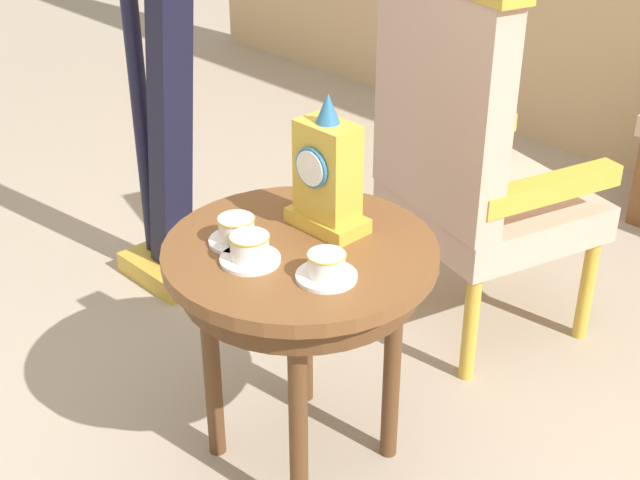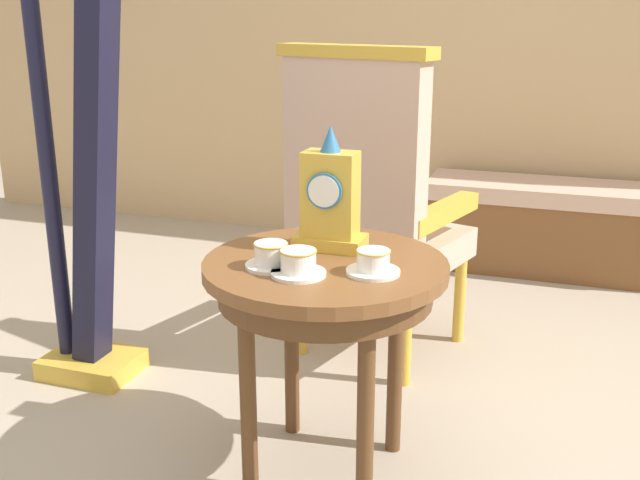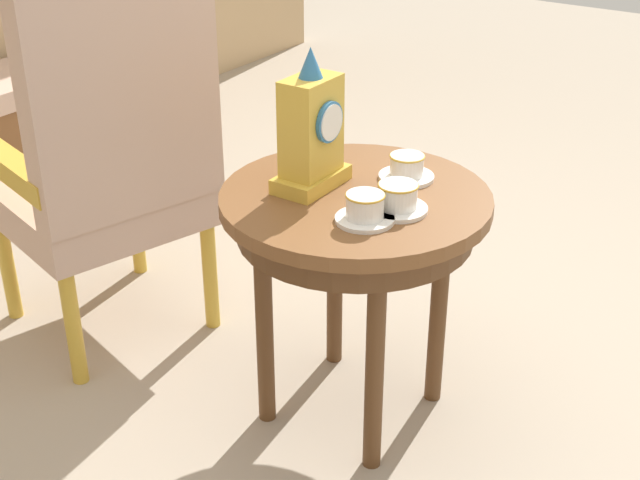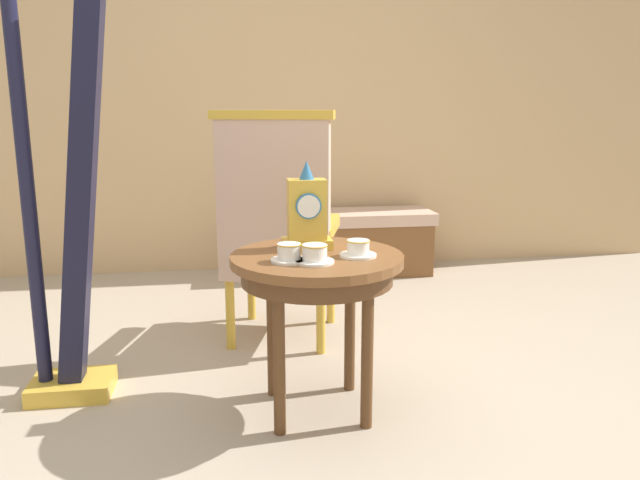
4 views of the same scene
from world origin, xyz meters
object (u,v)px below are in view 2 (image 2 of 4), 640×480
teacup_center (373,263)px  window_bench (548,227)px  mantel_clock (330,200)px  armchair (370,203)px  harp (81,163)px  teacup_left (271,256)px  side_table (325,290)px  teacup_right (298,264)px

teacup_center → window_bench: bearing=79.9°
mantel_clock → armchair: size_ratio=0.29×
harp → teacup_left: bearing=-24.6°
teacup_left → mantel_clock: 0.25m
teacup_left → window_bench: (0.62, 2.07, -0.43)m
armchair → window_bench: bearing=64.8°
side_table → window_bench: (0.50, 1.98, -0.32)m
teacup_left → window_bench: bearing=73.4°
teacup_center → mantel_clock: size_ratio=0.40×
teacup_left → teacup_right: bearing=-20.9°
teacup_left → teacup_right: size_ratio=0.96×
teacup_center → window_bench: teacup_center is taller
harp → window_bench: 2.29m
mantel_clock → teacup_center: bearing=-44.7°
side_table → teacup_left: size_ratio=4.88×
teacup_center → mantel_clock: bearing=135.3°
harp → window_bench: harp is taller
teacup_right → teacup_left: bearing=159.1°
teacup_left → teacup_right: 0.09m
armchair → harp: 0.99m
teacup_left → teacup_center: bearing=8.7°
mantel_clock → armchair: bearing=95.1°
teacup_left → mantel_clock: mantel_clock is taller
teacup_right → mantel_clock: size_ratio=0.41×
armchair → teacup_center: bearing=-74.3°
window_bench → armchair: bearing=-115.2°
side_table → mantel_clock: mantel_clock is taller
armchair → harp: harp is taller
side_table → teacup_right: teacup_right is taller
window_bench → harp: bearing=-130.4°
side_table → harp: 1.01m
teacup_center → teacup_right: bearing=-157.1°
side_table → harp: size_ratio=0.34×
teacup_right → window_bench: size_ratio=0.12×
teacup_left → armchair: (0.03, 0.83, -0.06)m
teacup_right → teacup_center: bearing=22.9°
armchair → window_bench: size_ratio=0.96×
teacup_center → armchair: armchair is taller
teacup_center → armchair: (-0.22, 0.79, -0.06)m
teacup_center → mantel_clock: mantel_clock is taller
side_table → teacup_left: (-0.11, -0.09, 0.11)m
armchair → window_bench: 1.42m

